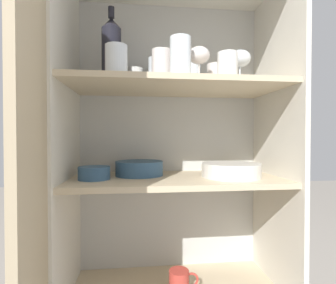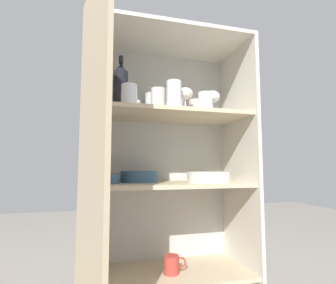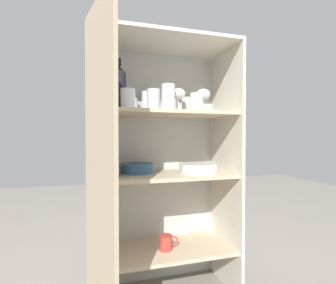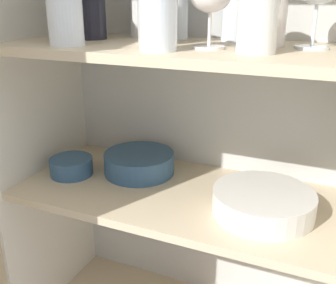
# 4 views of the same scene
# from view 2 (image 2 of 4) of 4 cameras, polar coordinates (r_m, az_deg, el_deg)

# --- Properties ---
(cupboard_back_panel) EXTENTS (0.84, 0.02, 1.46)m
(cupboard_back_panel) POSITION_cam_2_polar(r_m,az_deg,el_deg) (1.54, -1.88, -7.76)
(cupboard_back_panel) COLOR silver
(cupboard_back_panel) RESTS_ON ground_plane
(cupboard_side_left) EXTENTS (0.02, 0.41, 1.46)m
(cupboard_side_left) POSITION_cam_2_polar(r_m,az_deg,el_deg) (1.31, -17.70, -7.92)
(cupboard_side_left) COLOR silver
(cupboard_side_left) RESTS_ON ground_plane
(cupboard_side_right) EXTENTS (0.02, 0.41, 1.46)m
(cupboard_side_right) POSITION_cam_2_polar(r_m,az_deg,el_deg) (1.51, 15.27, -7.62)
(cupboard_side_right) COLOR silver
(cupboard_side_right) RESTS_ON ground_plane
(cupboard_top_panel) EXTENTS (0.84, 0.41, 0.02)m
(cupboard_top_panel) POSITION_cam_2_polar(r_m,az_deg,el_deg) (1.51, 0.01, 21.16)
(cupboard_top_panel) COLOR silver
(cupboard_top_panel) RESTS_ON cupboard_side_left
(shelf_board_lower) EXTENTS (0.80, 0.37, 0.02)m
(shelf_board_lower) POSITION_cam_2_polar(r_m,az_deg,el_deg) (1.45, 0.01, -26.72)
(shelf_board_lower) COLOR beige
(shelf_board_middle) EXTENTS (0.80, 0.37, 0.02)m
(shelf_board_middle) POSITION_cam_2_polar(r_m,az_deg,el_deg) (1.36, 0.01, -9.23)
(shelf_board_middle) COLOR beige
(shelf_board_upper) EXTENTS (0.80, 0.37, 0.02)m
(shelf_board_upper) POSITION_cam_2_polar(r_m,az_deg,el_deg) (1.38, 0.01, 5.80)
(shelf_board_upper) COLOR beige
(cupboard_door) EXTENTS (0.11, 0.41, 1.46)m
(cupboard_door) POSITION_cam_2_polar(r_m,az_deg,el_deg) (0.90, -16.51, -9.19)
(cupboard_door) COLOR tan
(cupboard_door) RESTS_ON ground_plane
(tumbler_glass_0) EXTENTS (0.08, 0.08, 0.13)m
(tumbler_glass_0) POSITION_cam_2_polar(r_m,az_deg,el_deg) (1.38, -2.16, 8.96)
(tumbler_glass_0) COLOR silver
(tumbler_glass_0) RESTS_ON shelf_board_upper
(tumbler_glass_1) EXTENTS (0.07, 0.07, 0.14)m
(tumbler_glass_1) POSITION_cam_2_polar(r_m,az_deg,el_deg) (1.29, 1.12, 10.17)
(tumbler_glass_1) COLOR white
(tumbler_glass_1) RESTS_ON shelf_board_upper
(tumbler_glass_2) EXTENTS (0.07, 0.07, 0.09)m
(tumbler_glass_2) POSITION_cam_2_polar(r_m,az_deg,el_deg) (1.49, -7.22, 7.20)
(tumbler_glass_2) COLOR white
(tumbler_glass_2) RESTS_ON shelf_board_upper
(tumbler_glass_3) EXTENTS (0.08, 0.08, 0.10)m
(tumbler_glass_3) POSITION_cam_2_polar(r_m,az_deg,el_deg) (1.49, 6.09, 7.24)
(tumbler_glass_3) COLOR silver
(tumbler_glass_3) RESTS_ON shelf_board_upper
(tumbler_glass_4) EXTENTS (0.07, 0.07, 0.10)m
(tumbler_glass_4) POSITION_cam_2_polar(r_m,az_deg,el_deg) (1.25, -8.46, 9.95)
(tumbler_glass_4) COLOR white
(tumbler_glass_4) RESTS_ON shelf_board_upper
(tumbler_glass_5) EXTENTS (0.07, 0.07, 0.13)m
(tumbler_glass_5) POSITION_cam_2_polar(r_m,az_deg,el_deg) (1.49, -3.60, 7.96)
(tumbler_glass_5) COLOR white
(tumbler_glass_5) RESTS_ON shelf_board_upper
(tumbler_glass_6) EXTENTS (0.07, 0.07, 0.11)m
(tumbler_glass_6) POSITION_cam_2_polar(r_m,az_deg,el_deg) (1.39, 8.12, 8.47)
(tumbler_glass_6) COLOR white
(tumbler_glass_6) RESTS_ON shelf_board_upper
(tumbler_glass_7) EXTENTS (0.07, 0.07, 0.12)m
(tumbler_glass_7) POSITION_cam_2_polar(r_m,az_deg,el_deg) (1.54, 2.06, 7.33)
(tumbler_glass_7) COLOR white
(tumbler_glass_7) RESTS_ON shelf_board_upper
(wine_glass_0) EXTENTS (0.09, 0.09, 0.15)m
(wine_glass_0) POSITION_cam_2_polar(r_m,az_deg,el_deg) (1.53, 9.62, 9.47)
(wine_glass_0) COLOR white
(wine_glass_0) RESTS_ON shelf_board_upper
(wine_glass_1) EXTENTS (0.08, 0.08, 0.13)m
(wine_glass_1) POSITION_cam_2_polar(r_m,az_deg,el_deg) (1.39, 3.76, 10.23)
(wine_glass_1) COLOR silver
(wine_glass_1) RESTS_ON shelf_board_upper
(wine_bottle) EXTENTS (0.07, 0.07, 0.30)m
(wine_bottle) POSITION_cam_2_polar(r_m,az_deg,el_deg) (1.40, -10.30, 11.62)
(wine_bottle) COLOR black
(wine_bottle) RESTS_ON shelf_board_upper
(plate_stack_white) EXTENTS (0.23, 0.23, 0.05)m
(plate_stack_white) POSITION_cam_2_polar(r_m,az_deg,el_deg) (1.40, 8.78, -7.52)
(plate_stack_white) COLOR silver
(plate_stack_white) RESTS_ON shelf_board_middle
(mixing_bowl_large) EXTENTS (0.19, 0.19, 0.06)m
(mixing_bowl_large) POSITION_cam_2_polar(r_m,az_deg,el_deg) (1.38, -6.32, -7.38)
(mixing_bowl_large) COLOR #33567A
(mixing_bowl_large) RESTS_ON shelf_board_middle
(serving_bowl_small) EXTENTS (0.12, 0.12, 0.05)m
(serving_bowl_small) POSITION_cam_2_polar(r_m,az_deg,el_deg) (1.29, -13.09, -7.66)
(serving_bowl_small) COLOR #33567A
(serving_bowl_small) RESTS_ON shelf_board_middle
(coffee_mug_primary) EXTENTS (0.11, 0.08, 0.09)m
(coffee_mug_primary) POSITION_cam_2_polar(r_m,az_deg,el_deg) (1.41, 0.83, -25.10)
(coffee_mug_primary) COLOR #BC3D33
(coffee_mug_primary) RESTS_ON shelf_board_lower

